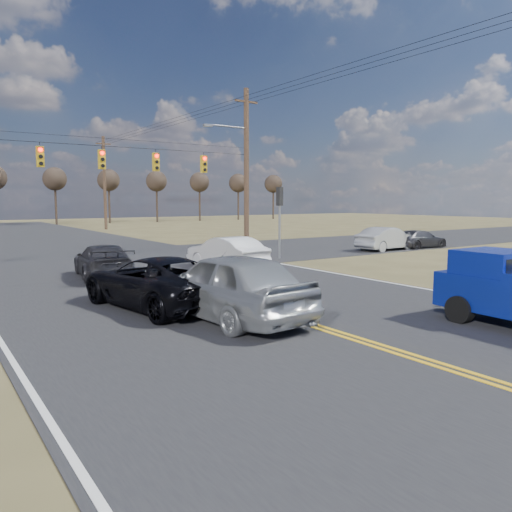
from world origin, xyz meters
TOP-DOWN VIEW (x-y plane):
  - ground at (0.00, 0.00)m, footprint 160.00×160.00m
  - road_main at (0.00, 10.00)m, footprint 14.00×120.00m
  - road_cross at (0.00, 18.00)m, footprint 120.00×12.00m
  - signal_gantry at (0.50, 17.79)m, footprint 19.60×4.83m
  - utility_poles at (0.00, 17.00)m, footprint 19.60×58.32m
  - treeline at (0.00, 26.96)m, footprint 87.00×117.80m
  - silver_suv at (-1.37, 3.10)m, footprint 2.61×5.62m
  - black_suv at (-2.37, 5.66)m, footprint 3.37×5.85m
  - white_car_queue at (3.67, 11.58)m, footprint 1.99×4.72m
  - dgrey_car_queue at (-1.92, 12.14)m, footprint 2.66×5.04m
  - cross_car_east_near at (16.60, 13.26)m, footprint 1.90×4.62m
  - cross_car_east_far at (19.64, 13.04)m, footprint 1.85×4.23m

SIDE VIEW (x-z plane):
  - ground at x=0.00m, z-range 0.00..0.00m
  - road_main at x=0.00m, z-range -0.01..0.01m
  - road_cross at x=0.00m, z-range -0.01..0.01m
  - cross_car_east_far at x=19.64m, z-range 0.00..1.21m
  - dgrey_car_queue at x=-1.92m, z-range 0.00..1.39m
  - cross_car_east_near at x=16.60m, z-range 0.00..1.49m
  - white_car_queue at x=3.67m, z-range 0.00..1.51m
  - black_suv at x=-2.37m, z-range 0.00..1.54m
  - silver_suv at x=-1.37m, z-range 0.00..1.86m
  - signal_gantry at x=0.50m, z-range 0.06..10.06m
  - utility_poles at x=0.00m, z-range 0.23..10.23m
  - treeline at x=0.00m, z-range 2.00..9.40m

